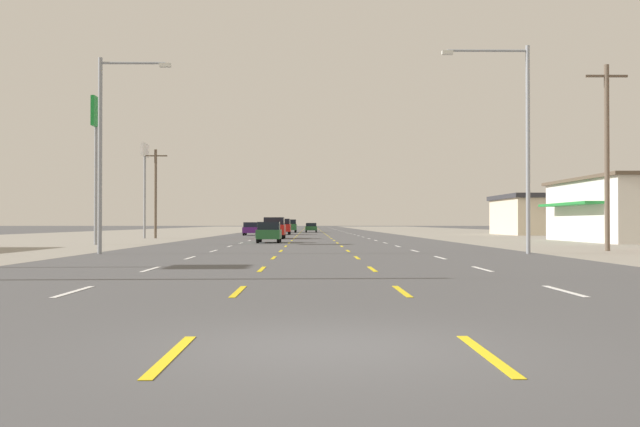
% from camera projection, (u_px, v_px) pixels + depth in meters
% --- Properties ---
extents(ground_plane, '(572.00, 572.00, 0.00)m').
position_uv_depth(ground_plane, '(312.00, 237.00, 74.60)').
color(ground_plane, '#4C4C4F').
extents(lot_apron_left, '(28.00, 440.00, 0.01)m').
position_uv_depth(lot_apron_left, '(69.00, 237.00, 74.27)').
color(lot_apron_left, gray).
rests_on(lot_apron_left, ground).
extents(lot_apron_right, '(28.00, 440.00, 0.01)m').
position_uv_depth(lot_apron_right, '(554.00, 237.00, 74.92)').
color(lot_apron_right, gray).
rests_on(lot_apron_right, ground).
extents(lane_markings, '(10.64, 227.60, 0.01)m').
position_uv_depth(lane_markings, '(312.00, 232.00, 113.09)').
color(lane_markings, white).
rests_on(lane_markings, ground).
extents(signal_span_wire, '(26.39, 0.53, 9.50)m').
position_uv_depth(signal_span_wire, '(335.00, 62.00, 18.75)').
color(signal_span_wire, brown).
rests_on(signal_span_wire, ground).
extents(hatchback_inner_left_nearest, '(1.72, 3.90, 1.54)m').
position_uv_depth(hatchback_inner_left_nearest, '(269.00, 232.00, 53.94)').
color(hatchback_inner_left_nearest, '#235B2D').
rests_on(hatchback_inner_left_nearest, ground).
extents(suv_inner_left_near, '(1.98, 4.90, 1.98)m').
position_uv_depth(suv_inner_left_near, '(274.00, 228.00, 67.97)').
color(suv_inner_left_near, red).
rests_on(suv_inner_left_near, ground).
extents(hatchback_far_left_mid, '(1.72, 3.90, 1.54)m').
position_uv_depth(hatchback_far_left_mid, '(251.00, 229.00, 85.53)').
color(hatchback_far_left_mid, '#4C196B').
rests_on(hatchback_far_left_mid, ground).
extents(suv_inner_left_midfar, '(1.98, 4.90, 1.98)m').
position_uv_depth(suv_inner_left_midfar, '(283.00, 226.00, 91.54)').
color(suv_inner_left_midfar, red).
rests_on(suv_inner_left_midfar, ground).
extents(suv_inner_left_far, '(1.98, 4.90, 1.98)m').
position_uv_depth(suv_inner_left_far, '(290.00, 226.00, 111.18)').
color(suv_inner_left_far, '#235B2D').
rests_on(suv_inner_left_far, ground).
extents(sedan_center_turn_farther, '(1.80, 4.50, 1.46)m').
position_uv_depth(sedan_center_turn_farther, '(311.00, 227.00, 113.44)').
color(sedan_center_turn_farther, '#235B2D').
rests_on(sedan_center_turn_farther, ground).
extents(storefront_right_row_2, '(14.18, 13.96, 4.95)m').
position_uv_depth(storefront_right_row_2, '(557.00, 215.00, 90.82)').
color(storefront_right_row_2, beige).
rests_on(storefront_right_row_2, ground).
extents(pole_sign_left_row_1, '(0.24, 1.72, 9.93)m').
position_uv_depth(pole_sign_left_row_1, '(96.00, 135.00, 49.09)').
color(pole_sign_left_row_1, gray).
rests_on(pole_sign_left_row_1, ground).
extents(pole_sign_left_row_2, '(0.24, 2.64, 9.02)m').
position_uv_depth(pole_sign_left_row_2, '(145.00, 165.00, 69.42)').
color(pole_sign_left_row_2, gray).
rests_on(pole_sign_left_row_2, ground).
extents(streetlight_left_row_0, '(3.42, 0.26, 9.29)m').
position_uv_depth(streetlight_left_row_0, '(107.00, 141.00, 34.50)').
color(streetlight_left_row_0, gray).
rests_on(streetlight_left_row_0, ground).
extents(streetlight_right_row_0, '(4.20, 0.26, 9.93)m').
position_uv_depth(streetlight_right_row_0, '(519.00, 133.00, 34.77)').
color(streetlight_right_row_0, gray).
rests_on(streetlight_right_row_0, ground).
extents(utility_pole_right_row_0, '(2.20, 0.26, 9.74)m').
position_uv_depth(utility_pole_right_row_0, '(607.00, 154.00, 38.09)').
color(utility_pole_right_row_0, brown).
rests_on(utility_pole_right_row_0, ground).
extents(utility_pole_left_row_1, '(2.20, 0.26, 8.43)m').
position_uv_depth(utility_pole_left_row_1, '(156.00, 192.00, 69.23)').
color(utility_pole_left_row_1, brown).
rests_on(utility_pole_left_row_1, ground).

